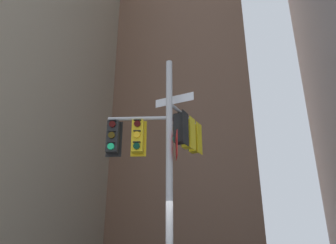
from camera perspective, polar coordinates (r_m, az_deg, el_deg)
building_mid_block at (r=36.07m, az=1.65°, el=13.20°), size 13.94×13.94×43.14m
signal_pole_assembly at (r=9.81m, az=-0.33°, el=-4.13°), size 2.80×2.75×7.02m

